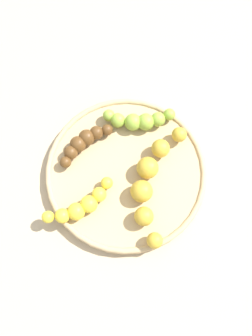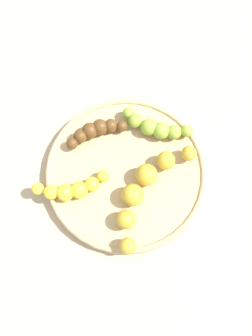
% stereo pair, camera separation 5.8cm
% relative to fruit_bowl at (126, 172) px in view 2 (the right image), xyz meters
% --- Properties ---
extents(ground_plane, '(2.40, 2.40, 0.00)m').
position_rel_fruit_bowl_xyz_m(ground_plane, '(0.00, 0.00, -0.01)').
color(ground_plane, tan).
extents(fruit_bowl, '(0.28, 0.28, 0.02)m').
position_rel_fruit_bowl_xyz_m(fruit_bowl, '(0.00, 0.00, 0.00)').
color(fruit_bowl, tan).
rests_on(fruit_bowl, ground_plane).
extents(banana_spotted, '(0.19, 0.11, 0.04)m').
position_rel_fruit_bowl_xyz_m(banana_spotted, '(0.03, 0.04, 0.03)').
color(banana_spotted, gold).
rests_on(banana_spotted, fruit_bowl).
extents(banana_green, '(0.05, 0.13, 0.03)m').
position_rel_fruit_bowl_xyz_m(banana_green, '(-0.08, 0.04, 0.02)').
color(banana_green, '#8CAD38').
rests_on(banana_green, fruit_bowl).
extents(banana_overripe, '(0.07, 0.10, 0.03)m').
position_rel_fruit_bowl_xyz_m(banana_overripe, '(-0.06, -0.06, 0.02)').
color(banana_overripe, '#593819').
rests_on(banana_overripe, fruit_bowl).
extents(banana_yellow, '(0.06, 0.12, 0.03)m').
position_rel_fruit_bowl_xyz_m(banana_yellow, '(0.05, -0.08, 0.02)').
color(banana_yellow, yellow).
rests_on(banana_yellow, fruit_bowl).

